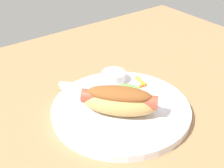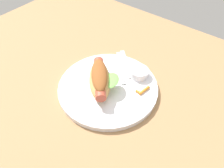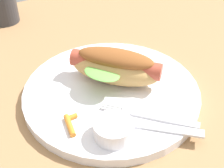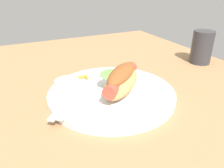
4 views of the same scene
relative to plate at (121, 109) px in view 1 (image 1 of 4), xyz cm
name	(u,v)px [view 1 (image 1 of 4)]	position (x,y,z in cm)	size (l,w,h in cm)	color
ground_plane	(108,119)	(2.72, -0.82, -1.70)	(120.00, 90.00, 1.80)	#9E754C
plate	(121,109)	(0.00, 0.00, 0.00)	(28.74, 28.74, 1.60)	white
hot_dog	(120,100)	(1.62, 1.54, 3.85)	(14.38, 14.88, 5.87)	tan
sauce_ramekin	(114,77)	(-4.79, -8.91, 1.98)	(5.53, 5.53, 2.36)	white
fork	(91,90)	(1.69, -8.59, 1.00)	(10.84, 11.53, 0.40)	silver
knife	(88,85)	(1.24, -10.75, 0.98)	(13.17, 1.40, 0.36)	silver
carrot_garnish	(141,82)	(-9.18, -4.12, 1.20)	(2.53, 4.08, 0.82)	orange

